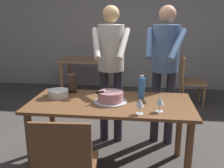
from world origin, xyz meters
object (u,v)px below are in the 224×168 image
(cake_on_platter, at_px, (110,97))
(background_chair_1, at_px, (189,79))
(cake_knife, at_px, (103,92))
(background_table, at_px, (85,67))
(main_dining_table, at_px, (111,112))
(chair_near_side, at_px, (66,165))
(plate_stack, at_px, (58,93))
(hurricane_lamp, at_px, (72,83))
(water_bottle, at_px, (142,88))
(wine_glass_far, at_px, (140,103))
(wine_glass_near, at_px, (160,101))
(person_standing_beside, at_px, (165,61))
(person_cutting_cake, at_px, (111,60))

(cake_on_platter, distance_m, background_chair_1, 2.47)
(cake_on_platter, relative_size, cake_knife, 1.36)
(cake_knife, height_order, background_table, cake_knife)
(main_dining_table, bearing_deg, cake_on_platter, -112.09)
(main_dining_table, bearing_deg, chair_near_side, -107.85)
(cake_on_platter, xyz_separation_m, plate_stack, (-0.58, 0.09, -0.01))
(main_dining_table, distance_m, hurricane_lamp, 0.60)
(main_dining_table, distance_m, plate_stack, 0.61)
(background_chair_1, bearing_deg, hurricane_lamp, -131.12)
(main_dining_table, bearing_deg, cake_knife, -149.85)
(main_dining_table, relative_size, hurricane_lamp, 7.91)
(cake_knife, bearing_deg, cake_on_platter, 26.81)
(water_bottle, relative_size, hurricane_lamp, 1.19)
(wine_glass_far, bearing_deg, plate_stack, 156.68)
(main_dining_table, height_order, background_chair_1, background_chair_1)
(chair_near_side, bearing_deg, cake_on_platter, 72.18)
(wine_glass_near, xyz_separation_m, wine_glass_far, (-0.18, -0.08, 0.00))
(cake_knife, height_order, chair_near_side, chair_near_side)
(wine_glass_far, height_order, background_table, wine_glass_far)
(main_dining_table, relative_size, person_standing_beside, 0.97)
(chair_near_side, relative_size, background_chair_1, 1.00)
(cake_on_platter, bearing_deg, chair_near_side, -107.82)
(wine_glass_near, bearing_deg, cake_on_platter, 156.73)
(water_bottle, xyz_separation_m, person_standing_beside, (0.27, 0.47, 0.21))
(wine_glass_far, bearing_deg, water_bottle, 88.69)
(main_dining_table, relative_size, wine_glass_near, 11.53)
(main_dining_table, bearing_deg, water_bottle, 27.84)
(plate_stack, bearing_deg, person_standing_beside, 25.13)
(cake_knife, relative_size, background_table, 0.25)
(cake_knife, height_order, person_cutting_cake, person_cutting_cake)
(hurricane_lamp, bearing_deg, plate_stack, -116.46)
(person_cutting_cake, height_order, background_table, person_cutting_cake)
(cake_knife, height_order, wine_glass_near, wine_glass_near)
(wine_glass_far, xyz_separation_m, hurricane_lamp, (-0.78, 0.58, 0.00))
(main_dining_table, relative_size, background_table, 1.66)
(cake_on_platter, xyz_separation_m, hurricane_lamp, (-0.48, 0.29, 0.06))
(person_standing_beside, bearing_deg, hurricane_lamp, -161.90)
(person_standing_beside, bearing_deg, cake_on_platter, -132.33)
(person_standing_beside, xyz_separation_m, chair_near_side, (-0.82, -1.40, -0.58))
(wine_glass_far, height_order, chair_near_side, chair_near_side)
(plate_stack, xyz_separation_m, background_chair_1, (1.73, 2.07, -0.30))
(plate_stack, xyz_separation_m, water_bottle, (0.89, 0.08, 0.07))
(wine_glass_near, bearing_deg, main_dining_table, 155.98)
(water_bottle, bearing_deg, background_chair_1, 67.14)
(hurricane_lamp, distance_m, person_standing_beside, 1.14)
(plate_stack, xyz_separation_m, person_standing_beside, (1.16, 0.54, 0.29))
(wine_glass_far, bearing_deg, person_cutting_cake, 112.62)
(person_cutting_cake, bearing_deg, plate_stack, -134.81)
(water_bottle, height_order, hurricane_lamp, water_bottle)
(main_dining_table, xyz_separation_m, person_standing_beside, (0.58, 0.63, 0.44))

